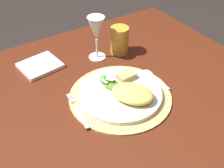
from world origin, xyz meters
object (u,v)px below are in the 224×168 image
object	(u,v)px
dining_table	(106,129)
dinner_plate	(120,94)
napkin	(40,66)
amber_tumbler	(120,40)
spoon	(152,76)
wine_glass	(96,30)
fork	(78,112)

from	to	relation	value
dining_table	dinner_plate	size ratio (longest dim) A/B	4.27
napkin	amber_tumbler	bearing A→B (deg)	-13.01
dinner_plate	spoon	distance (m)	0.15
dinner_plate	wine_glass	world-z (taller)	wine_glass
dinner_plate	amber_tumbler	size ratio (longest dim) A/B	2.50
wine_glass	dining_table	bearing A→B (deg)	-113.76
amber_tumbler	wine_glass	bearing A→B (deg)	171.33
dining_table	dinner_plate	xyz separation A→B (m)	(0.04, -0.03, 0.17)
spoon	wine_glass	bearing A→B (deg)	114.22
dinner_plate	napkin	xyz separation A→B (m)	(-0.16, 0.30, -0.01)
dining_table	fork	xyz separation A→B (m)	(-0.11, -0.02, 0.16)
napkin	amber_tumbler	distance (m)	0.32
dining_table	wine_glass	world-z (taller)	wine_glass
napkin	wine_glass	bearing A→B (deg)	-14.87
dining_table	amber_tumbler	size ratio (longest dim) A/B	10.68
spoon	napkin	world-z (taller)	napkin
dining_table	amber_tumbler	xyz separation A→B (m)	(0.19, 0.20, 0.21)
dinner_plate	napkin	distance (m)	0.34
napkin	spoon	bearing A→B (deg)	-41.32
wine_glass	amber_tumbler	world-z (taller)	wine_glass
dinner_plate	fork	xyz separation A→B (m)	(-0.15, 0.00, -0.01)
fork	spoon	xyz separation A→B (m)	(0.30, 0.02, 0.00)
dining_table	fork	world-z (taller)	fork
dining_table	fork	size ratio (longest dim) A/B	6.92
fork	amber_tumbler	xyz separation A→B (m)	(0.30, 0.22, 0.05)
dining_table	fork	distance (m)	0.20
dinner_plate	amber_tumbler	xyz separation A→B (m)	(0.15, 0.23, 0.04)
fork	wine_glass	bearing A→B (deg)	49.56
amber_tumbler	dining_table	bearing A→B (deg)	-133.00
fork	spoon	distance (m)	0.30
napkin	amber_tumbler	world-z (taller)	amber_tumbler
dinner_plate	wine_glass	size ratio (longest dim) A/B	1.59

